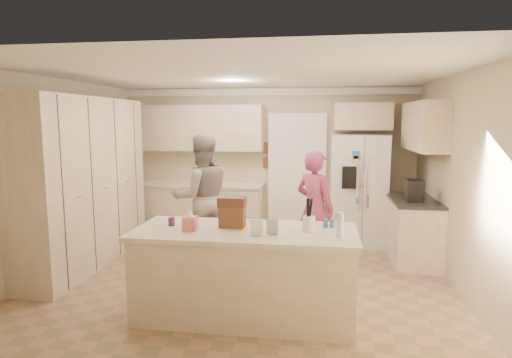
# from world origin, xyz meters

# --- Properties ---
(floor) EXTENTS (5.20, 4.60, 0.02)m
(floor) POSITION_xyz_m (0.00, 0.00, -0.01)
(floor) COLOR #A3785C
(floor) RESTS_ON ground
(ceiling) EXTENTS (5.20, 4.60, 0.02)m
(ceiling) POSITION_xyz_m (0.00, 0.00, 2.61)
(ceiling) COLOR white
(ceiling) RESTS_ON wall_back
(wall_back) EXTENTS (5.20, 0.02, 2.60)m
(wall_back) POSITION_xyz_m (0.00, 2.31, 1.30)
(wall_back) COLOR beige
(wall_back) RESTS_ON ground
(wall_front) EXTENTS (5.20, 0.02, 2.60)m
(wall_front) POSITION_xyz_m (0.00, -2.31, 1.30)
(wall_front) COLOR beige
(wall_front) RESTS_ON ground
(wall_left) EXTENTS (0.02, 4.60, 2.60)m
(wall_left) POSITION_xyz_m (-2.61, 0.00, 1.30)
(wall_left) COLOR beige
(wall_left) RESTS_ON ground
(wall_right) EXTENTS (0.02, 4.60, 2.60)m
(wall_right) POSITION_xyz_m (2.61, 0.00, 1.30)
(wall_right) COLOR beige
(wall_right) RESTS_ON ground
(crown_back) EXTENTS (5.20, 0.08, 0.12)m
(crown_back) POSITION_xyz_m (0.00, 2.26, 2.53)
(crown_back) COLOR white
(crown_back) RESTS_ON wall_back
(pantry_bank) EXTENTS (0.60, 2.60, 2.35)m
(pantry_bank) POSITION_xyz_m (-2.30, 0.20, 1.18)
(pantry_bank) COLOR beige
(pantry_bank) RESTS_ON floor
(back_base_cab) EXTENTS (2.20, 0.60, 0.88)m
(back_base_cab) POSITION_xyz_m (-1.15, 2.00, 0.44)
(back_base_cab) COLOR beige
(back_base_cab) RESTS_ON floor
(back_countertop) EXTENTS (2.24, 0.63, 0.04)m
(back_countertop) POSITION_xyz_m (-1.15, 1.99, 0.90)
(back_countertop) COLOR beige
(back_countertop) RESTS_ON back_base_cab
(back_upper_cab) EXTENTS (2.20, 0.35, 0.80)m
(back_upper_cab) POSITION_xyz_m (-1.15, 2.12, 1.90)
(back_upper_cab) COLOR beige
(back_upper_cab) RESTS_ON wall_back
(doorway_opening) EXTENTS (0.90, 0.06, 2.10)m
(doorway_opening) POSITION_xyz_m (0.55, 2.28, 1.05)
(doorway_opening) COLOR black
(doorway_opening) RESTS_ON floor
(doorway_casing) EXTENTS (1.02, 0.03, 2.22)m
(doorway_casing) POSITION_xyz_m (0.55, 2.24, 1.05)
(doorway_casing) COLOR white
(doorway_casing) RESTS_ON floor
(wall_frame_upper) EXTENTS (0.15, 0.02, 0.20)m
(wall_frame_upper) POSITION_xyz_m (0.02, 2.27, 1.55)
(wall_frame_upper) COLOR brown
(wall_frame_upper) RESTS_ON wall_back
(wall_frame_lower) EXTENTS (0.15, 0.02, 0.20)m
(wall_frame_lower) POSITION_xyz_m (0.02, 2.27, 1.28)
(wall_frame_lower) COLOR brown
(wall_frame_lower) RESTS_ON wall_back
(refrigerator) EXTENTS (1.00, 0.83, 1.80)m
(refrigerator) POSITION_xyz_m (1.63, 1.81, 0.90)
(refrigerator) COLOR white
(refrigerator) RESTS_ON floor
(fridge_seam) EXTENTS (0.02, 0.02, 1.78)m
(fridge_seam) POSITION_xyz_m (1.63, 1.46, 0.90)
(fridge_seam) COLOR gray
(fridge_seam) RESTS_ON refrigerator
(fridge_dispenser) EXTENTS (0.22, 0.03, 0.35)m
(fridge_dispenser) POSITION_xyz_m (1.41, 1.45, 1.15)
(fridge_dispenser) COLOR black
(fridge_dispenser) RESTS_ON refrigerator
(fridge_handle_l) EXTENTS (0.02, 0.02, 0.85)m
(fridge_handle_l) POSITION_xyz_m (1.58, 1.44, 1.05)
(fridge_handle_l) COLOR silver
(fridge_handle_l) RESTS_ON refrigerator
(fridge_handle_r) EXTENTS (0.02, 0.02, 0.85)m
(fridge_handle_r) POSITION_xyz_m (1.68, 1.44, 1.05)
(fridge_handle_r) COLOR silver
(fridge_handle_r) RESTS_ON refrigerator
(over_fridge_cab) EXTENTS (0.95, 0.35, 0.45)m
(over_fridge_cab) POSITION_xyz_m (1.65, 2.12, 2.10)
(over_fridge_cab) COLOR beige
(over_fridge_cab) RESTS_ON wall_back
(right_base_cab) EXTENTS (0.60, 1.20, 0.88)m
(right_base_cab) POSITION_xyz_m (2.30, 1.00, 0.44)
(right_base_cab) COLOR beige
(right_base_cab) RESTS_ON floor
(right_countertop) EXTENTS (0.63, 1.24, 0.04)m
(right_countertop) POSITION_xyz_m (2.29, 1.00, 0.90)
(right_countertop) COLOR #2D2B28
(right_countertop) RESTS_ON right_base_cab
(right_upper_cab) EXTENTS (0.35, 1.50, 0.70)m
(right_upper_cab) POSITION_xyz_m (2.43, 1.20, 1.95)
(right_upper_cab) COLOR beige
(right_upper_cab) RESTS_ON wall_right
(coffee_maker) EXTENTS (0.22, 0.28, 0.30)m
(coffee_maker) POSITION_xyz_m (2.25, 0.80, 1.07)
(coffee_maker) COLOR black
(coffee_maker) RESTS_ON right_countertop
(island_base) EXTENTS (2.20, 0.90, 0.88)m
(island_base) POSITION_xyz_m (0.20, -1.10, 0.44)
(island_base) COLOR beige
(island_base) RESTS_ON floor
(island_top) EXTENTS (2.28, 0.96, 0.05)m
(island_top) POSITION_xyz_m (0.20, -1.10, 0.90)
(island_top) COLOR beige
(island_top) RESTS_ON island_base
(utensil_crock) EXTENTS (0.13, 0.13, 0.15)m
(utensil_crock) POSITION_xyz_m (0.85, -1.05, 1.00)
(utensil_crock) COLOR white
(utensil_crock) RESTS_ON island_top
(tissue_box) EXTENTS (0.13, 0.13, 0.14)m
(tissue_box) POSITION_xyz_m (-0.35, -1.20, 1.00)
(tissue_box) COLOR #D06865
(tissue_box) RESTS_ON island_top
(tissue_plume) EXTENTS (0.08, 0.08, 0.08)m
(tissue_plume) POSITION_xyz_m (-0.35, -1.20, 1.10)
(tissue_plume) COLOR white
(tissue_plume) RESTS_ON tissue_box
(dollhouse_body) EXTENTS (0.26, 0.18, 0.22)m
(dollhouse_body) POSITION_xyz_m (0.05, -1.00, 1.04)
(dollhouse_body) COLOR brown
(dollhouse_body) RESTS_ON island_top
(dollhouse_roof) EXTENTS (0.28, 0.20, 0.10)m
(dollhouse_roof) POSITION_xyz_m (0.05, -1.00, 1.20)
(dollhouse_roof) COLOR #592D1E
(dollhouse_roof) RESTS_ON dollhouse_body
(jam_jar) EXTENTS (0.07, 0.07, 0.09)m
(jam_jar) POSITION_xyz_m (-0.60, -1.05, 0.97)
(jam_jar) COLOR #59263F
(jam_jar) RESTS_ON island_top
(greeting_card_a) EXTENTS (0.12, 0.06, 0.16)m
(greeting_card_a) POSITION_xyz_m (0.35, -1.30, 1.01)
(greeting_card_a) COLOR white
(greeting_card_a) RESTS_ON island_top
(greeting_card_b) EXTENTS (0.12, 0.05, 0.16)m
(greeting_card_b) POSITION_xyz_m (0.50, -1.25, 1.01)
(greeting_card_b) COLOR silver
(greeting_card_b) RESTS_ON island_top
(water_bottle) EXTENTS (0.07, 0.07, 0.24)m
(water_bottle) POSITION_xyz_m (1.15, -1.25, 1.04)
(water_bottle) COLOR silver
(water_bottle) RESTS_ON island_top
(shaker_salt) EXTENTS (0.05, 0.05, 0.09)m
(shaker_salt) POSITION_xyz_m (1.02, -0.88, 0.97)
(shaker_salt) COLOR #375EAD
(shaker_salt) RESTS_ON island_top
(shaker_pepper) EXTENTS (0.05, 0.05, 0.09)m
(shaker_pepper) POSITION_xyz_m (1.09, -0.88, 0.97)
(shaker_pepper) COLOR #375EAD
(shaker_pepper) RESTS_ON island_top
(teen_boy) EXTENTS (1.12, 1.04, 1.85)m
(teen_boy) POSITION_xyz_m (-0.75, 0.68, 0.92)
(teen_boy) COLOR gray
(teen_boy) RESTS_ON floor
(teen_girl) EXTENTS (0.71, 0.66, 1.63)m
(teen_girl) POSITION_xyz_m (0.89, 0.61, 0.82)
(teen_girl) COLOR #B33E53
(teen_girl) RESTS_ON floor
(fridge_magnets) EXTENTS (0.76, 0.02, 1.44)m
(fridge_magnets) POSITION_xyz_m (1.63, 1.45, 0.90)
(fridge_magnets) COLOR tan
(fridge_magnets) RESTS_ON refrigerator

